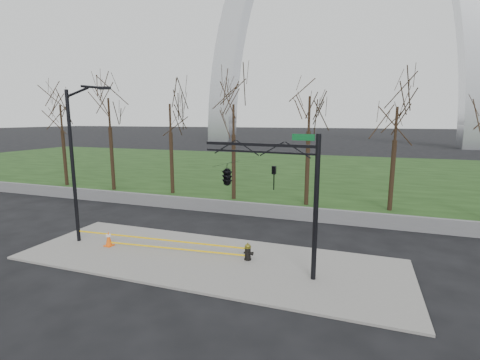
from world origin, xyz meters
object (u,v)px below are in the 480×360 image
(fire_hydrant, at_px, (248,252))
(traffic_cone, at_px, (109,238))
(street_light, at_px, (76,156))
(traffic_signal_mast, at_px, (243,176))

(fire_hydrant, bearing_deg, traffic_cone, -164.03)
(fire_hydrant, bearing_deg, street_light, -166.04)
(fire_hydrant, distance_m, traffic_signal_mast, 3.71)
(traffic_cone, height_order, traffic_signal_mast, traffic_signal_mast)
(traffic_cone, distance_m, traffic_signal_mast, 8.10)
(traffic_cone, bearing_deg, traffic_signal_mast, 1.28)
(street_light, xyz_separation_m, traffic_signal_mast, (9.06, 0.01, -0.55))
(fire_hydrant, distance_m, traffic_cone, 7.35)
(traffic_signal_mast, bearing_deg, traffic_cone, -171.14)
(traffic_cone, xyz_separation_m, street_light, (-1.84, 0.15, 4.20))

